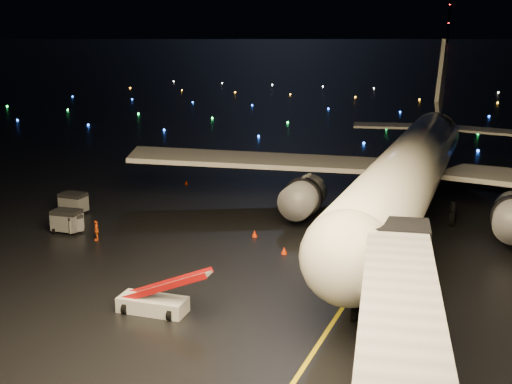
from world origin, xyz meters
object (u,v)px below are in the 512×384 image
at_px(airliner, 416,132).
at_px(crew_c, 96,230).
at_px(baggage_cart_0, 71,223).
at_px(baggage_cart_2, 73,203).
at_px(belt_loader, 152,289).
at_px(baggage_cart_1, 67,221).

xyz_separation_m(airliner, crew_c, (-21.93, -16.62, -6.72)).
xyz_separation_m(baggage_cart_0, baggage_cart_2, (-3.34, 4.62, 0.18)).
distance_m(belt_loader, baggage_cart_2, 23.36).
relative_size(belt_loader, baggage_cart_0, 3.33).
xyz_separation_m(crew_c, baggage_cart_0, (-3.17, 0.95, -0.04)).
height_order(airliner, crew_c, airliner).
xyz_separation_m(airliner, belt_loader, (-10.88, -26.44, -6.08)).
distance_m(airliner, crew_c, 28.33).
bearing_deg(belt_loader, crew_c, 133.85).
height_order(crew_c, baggage_cart_2, baggage_cart_2).
relative_size(airliner, baggage_cart_1, 23.82).
height_order(baggage_cart_0, baggage_cart_1, baggage_cart_1).
height_order(crew_c, baggage_cart_0, crew_c).
distance_m(belt_loader, crew_c, 14.80).
bearing_deg(crew_c, baggage_cart_1, -131.81).
xyz_separation_m(baggage_cart_0, baggage_cart_1, (-0.30, -0.15, 0.19)).
bearing_deg(crew_c, baggage_cart_2, -159.34).
distance_m(belt_loader, baggage_cart_0, 17.85).
distance_m(crew_c, baggage_cart_2, 8.57).
relative_size(airliner, baggage_cart_0, 29.61).
height_order(airliner, baggage_cart_2, airliner).
relative_size(airliner, belt_loader, 8.88).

